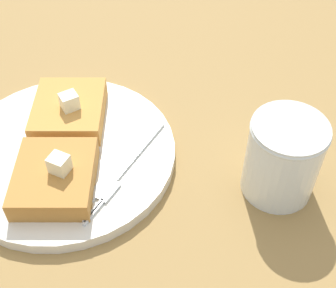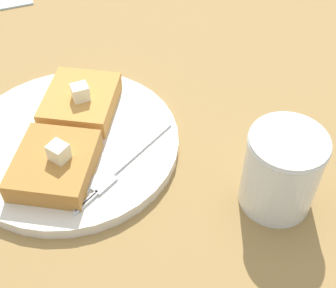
{
  "view_description": "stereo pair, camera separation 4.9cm",
  "coord_description": "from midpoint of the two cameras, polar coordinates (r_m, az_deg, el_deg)",
  "views": [
    {
      "loc": [
        -38.6,
        -5.02,
        43.01
      ],
      "look_at": [
        -5.26,
        -8.02,
        7.27
      ],
      "focal_mm": 50.0,
      "sensor_mm": 36.0,
      "label": 1
    },
    {
      "loc": [
        -38.68,
        -9.91,
        43.01
      ],
      "look_at": [
        -5.26,
        -8.02,
        7.27
      ],
      "focal_mm": 50.0,
      "sensor_mm": 36.0,
      "label": 2
    }
  ],
  "objects": [
    {
      "name": "butter_pat_primary",
      "position": [
        0.48,
        -15.97,
        -2.51
      ],
      "size": [
        2.44,
        2.51,
        1.9
      ],
      "primitive_type": "cube",
      "rotation": [
        0.0,
        0.0,
        1.04
      ],
      "color": "#F1EDC2",
      "rests_on": "toast_slice_left"
    },
    {
      "name": "fork",
      "position": [
        0.51,
        -8.92,
        -3.82
      ],
      "size": [
        13.87,
        10.44,
        0.36
      ],
      "color": "silver",
      "rests_on": "plate"
    },
    {
      "name": "table_surface",
      "position": [
        0.57,
        -10.96,
        -0.86
      ],
      "size": [
        91.59,
        91.59,
        2.77
      ],
      "primitive_type": "cube",
      "color": "olive",
      "rests_on": "ground"
    },
    {
      "name": "butter_pat_secondary",
      "position": [
        0.55,
        -14.47,
        4.94
      ],
      "size": [
        2.36,
        2.45,
        1.9
      ],
      "primitive_type": "cube",
      "rotation": [
        0.0,
        0.0,
        2.01
      ],
      "color": "#F2F1CB",
      "rests_on": "toast_slice_middle"
    },
    {
      "name": "toast_slice_left",
      "position": [
        0.5,
        -16.36,
        -4.13
      ],
      "size": [
        9.98,
        8.86,
        2.48
      ],
      "primitive_type": "cube",
      "rotation": [
        0.0,
        0.0,
        -0.09
      ],
      "color": "#B27733",
      "rests_on": "plate"
    },
    {
      "name": "toast_slice_middle",
      "position": [
        0.57,
        -14.38,
        3.85
      ],
      "size": [
        9.98,
        8.86,
        2.48
      ],
      "primitive_type": "cube",
      "rotation": [
        0.0,
        0.0,
        -0.09
      ],
      "color": "#CD8D40",
      "rests_on": "plate"
    },
    {
      "name": "plate",
      "position": [
        0.55,
        -14.94,
        -1.2
      ],
      "size": [
        24.96,
        24.96,
        1.41
      ],
      "color": "silver",
      "rests_on": "table_surface"
    },
    {
      "name": "syrup_jar",
      "position": [
        0.49,
        10.97,
        -2.22
      ],
      "size": [
        7.8,
        7.8,
        9.13
      ],
      "color": "#4B1C05",
      "rests_on": "table_surface"
    }
  ]
}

